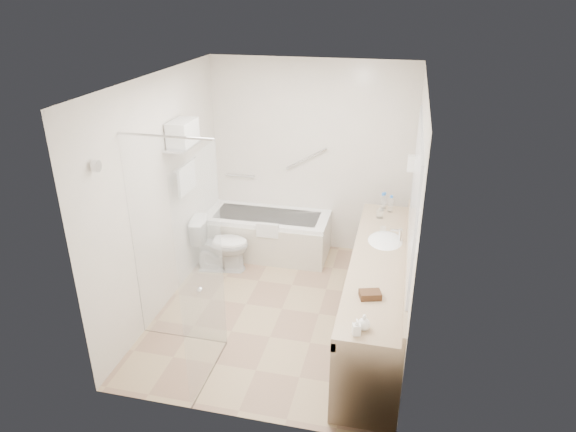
% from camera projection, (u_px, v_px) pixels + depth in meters
% --- Properties ---
extents(floor, '(3.20, 3.20, 0.00)m').
position_uv_depth(floor, '(282.00, 309.00, 5.69)').
color(floor, tan).
rests_on(floor, ground).
extents(ceiling, '(2.60, 3.20, 0.10)m').
position_uv_depth(ceiling, '(281.00, 79.00, 4.66)').
color(ceiling, white).
rests_on(ceiling, wall_back).
extents(wall_back, '(2.60, 0.10, 2.50)m').
position_uv_depth(wall_back, '(311.00, 158.00, 6.60)').
color(wall_back, beige).
rests_on(wall_back, ground).
extents(wall_front, '(2.60, 0.10, 2.50)m').
position_uv_depth(wall_front, '(229.00, 289.00, 3.76)').
color(wall_front, beige).
rests_on(wall_front, ground).
extents(wall_left, '(0.10, 3.20, 2.50)m').
position_uv_depth(wall_left, '(163.00, 194.00, 5.45)').
color(wall_left, beige).
rests_on(wall_left, ground).
extents(wall_right, '(0.10, 3.20, 2.50)m').
position_uv_depth(wall_right, '(413.00, 217.00, 4.91)').
color(wall_right, beige).
rests_on(wall_right, ground).
extents(bathtub, '(1.60, 0.73, 0.59)m').
position_uv_depth(bathtub, '(267.00, 234.00, 6.78)').
color(bathtub, white).
rests_on(bathtub, floor).
extents(grab_bar_short, '(0.40, 0.03, 0.03)m').
position_uv_depth(grab_bar_short, '(240.00, 175.00, 6.88)').
color(grab_bar_short, silver).
rests_on(grab_bar_short, wall_back).
extents(grab_bar_long, '(0.53, 0.03, 0.33)m').
position_uv_depth(grab_bar_long, '(306.00, 159.00, 6.57)').
color(grab_bar_long, silver).
rests_on(grab_bar_long, wall_back).
extents(shower_enclosure, '(0.96, 0.91, 2.11)m').
position_uv_depth(shower_enclosure, '(188.00, 258.00, 4.56)').
color(shower_enclosure, silver).
rests_on(shower_enclosure, floor).
extents(towel_shelf, '(0.24, 0.55, 0.81)m').
position_uv_depth(towel_shelf, '(183.00, 140.00, 5.52)').
color(towel_shelf, silver).
rests_on(towel_shelf, wall_left).
extents(vanity_counter, '(0.55, 2.70, 0.95)m').
position_uv_depth(vanity_counter, '(378.00, 277.00, 5.08)').
color(vanity_counter, tan).
rests_on(vanity_counter, floor).
extents(sink, '(0.40, 0.52, 0.14)m').
position_uv_depth(sink, '(385.00, 243.00, 5.36)').
color(sink, white).
rests_on(sink, vanity_counter).
extents(faucet, '(0.03, 0.03, 0.14)m').
position_uv_depth(faucet, '(400.00, 235.00, 5.28)').
color(faucet, silver).
rests_on(faucet, vanity_counter).
extents(mirror, '(0.02, 2.00, 1.20)m').
position_uv_depth(mirror, '(415.00, 194.00, 4.65)').
color(mirror, silver).
rests_on(mirror, wall_right).
extents(hairdryer_unit, '(0.08, 0.10, 0.18)m').
position_uv_depth(hairdryer_unit, '(411.00, 163.00, 5.77)').
color(hairdryer_unit, white).
rests_on(hairdryer_unit, wall_right).
extents(toilet, '(0.75, 0.49, 0.68)m').
position_uv_depth(toilet, '(221.00, 244.00, 6.37)').
color(toilet, white).
rests_on(toilet, floor).
extents(amenity_basket, '(0.21, 0.17, 0.06)m').
position_uv_depth(amenity_basket, '(370.00, 295.00, 4.35)').
color(amenity_basket, '#4A301A').
rests_on(amenity_basket, vanity_counter).
extents(soap_bottle_a, '(0.10, 0.15, 0.06)m').
position_uv_depth(soap_bottle_a, '(356.00, 331.00, 3.89)').
color(soap_bottle_a, white).
rests_on(soap_bottle_a, vanity_counter).
extents(soap_bottle_b, '(0.15, 0.16, 0.10)m').
position_uv_depth(soap_bottle_b, '(364.00, 324.00, 3.95)').
color(soap_bottle_b, white).
rests_on(soap_bottle_b, vanity_counter).
extents(water_bottle_left, '(0.06, 0.06, 0.20)m').
position_uv_depth(water_bottle_left, '(384.00, 201.00, 6.08)').
color(water_bottle_left, silver).
rests_on(water_bottle_left, vanity_counter).
extents(water_bottle_mid, '(0.06, 0.06, 0.21)m').
position_uv_depth(water_bottle_mid, '(391.00, 204.00, 5.98)').
color(water_bottle_mid, silver).
rests_on(water_bottle_mid, vanity_counter).
extents(water_bottle_right, '(0.07, 0.07, 0.22)m').
position_uv_depth(water_bottle_right, '(383.00, 203.00, 6.02)').
color(water_bottle_right, silver).
rests_on(water_bottle_right, vanity_counter).
extents(drinking_glass_near, '(0.10, 0.10, 0.10)m').
position_uv_depth(drinking_glass_near, '(380.00, 214.00, 5.84)').
color(drinking_glass_near, silver).
rests_on(drinking_glass_near, vanity_counter).
extents(drinking_glass_far, '(0.08, 0.08, 0.09)m').
position_uv_depth(drinking_glass_far, '(383.00, 231.00, 5.45)').
color(drinking_glass_far, silver).
rests_on(drinking_glass_far, vanity_counter).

